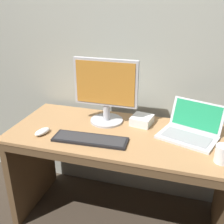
# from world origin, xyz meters

# --- Properties ---
(ground_plane) EXTENTS (14.00, 14.00, 0.00)m
(ground_plane) POSITION_xyz_m (0.00, 0.00, 0.00)
(ground_plane) COLOR #382D23
(back_wall) EXTENTS (4.16, 0.04, 3.00)m
(back_wall) POSITION_xyz_m (0.00, 0.40, 1.50)
(back_wall) COLOR #9EA093
(back_wall) RESTS_ON ground
(desk) EXTENTS (1.45, 0.64, 0.73)m
(desk) POSITION_xyz_m (0.00, -0.01, 0.48)
(desk) COLOR #A87A4C
(desk) RESTS_ON ground
(laptop_silver) EXTENTS (0.42, 0.39, 0.20)m
(laptop_silver) POSITION_xyz_m (0.44, 0.08, 0.77)
(laptop_silver) COLOR silver
(laptop_silver) RESTS_ON desk
(external_monitor) EXTENTS (0.44, 0.23, 0.45)m
(external_monitor) POSITION_xyz_m (-0.13, 0.12, 0.97)
(external_monitor) COLOR #B7B7BC
(external_monitor) RESTS_ON desk
(wired_keyboard) EXTENTS (0.47, 0.16, 0.02)m
(wired_keyboard) POSITION_xyz_m (-0.15, -0.15, 0.74)
(wired_keyboard) COLOR black
(wired_keyboard) RESTS_ON desk
(computer_mouse) EXTENTS (0.09, 0.13, 0.03)m
(computer_mouse) POSITION_xyz_m (-0.48, -0.16, 0.75)
(computer_mouse) COLOR white
(computer_mouse) RESTS_ON desk
(external_drive_box) EXTENTS (0.16, 0.17, 0.06)m
(external_drive_box) POSITION_xyz_m (0.11, 0.17, 0.76)
(external_drive_box) COLOR silver
(external_drive_box) RESTS_ON desk
(coffee_mug) EXTENTS (0.12, 0.08, 0.10)m
(coffee_mug) POSITION_xyz_m (0.62, -0.17, 0.78)
(coffee_mug) COLOR white
(coffee_mug) RESTS_ON desk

